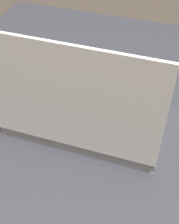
{
  "coord_description": "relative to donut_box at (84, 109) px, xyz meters",
  "views": [
    {
      "loc": [
        -0.21,
        0.7,
        1.37
      ],
      "look_at": [
        -0.01,
        0.1,
        0.78
      ],
      "focal_mm": 50.0,
      "sensor_mm": 36.0,
      "label": 1
    }
  ],
  "objects": [
    {
      "name": "donut_box",
      "position": [
        0.0,
        0.0,
        0.0
      ],
      "size": [
        0.41,
        0.29,
        0.32
      ],
      "color": "silver",
      "rests_on": "dining_table"
    },
    {
      "name": "coffee_mug",
      "position": [
        0.28,
        -0.1,
        -0.01
      ],
      "size": [
        0.07,
        0.07,
        0.1
      ],
      "color": "teal",
      "rests_on": "dining_table"
    },
    {
      "name": "ground_plane",
      "position": [
        0.01,
        -0.14,
        -0.82
      ],
      "size": [
        8.0,
        8.0,
        0.0
      ],
      "primitive_type": "plane",
      "color": "#42382D"
    },
    {
      "name": "dining_table",
      "position": [
        0.01,
        -0.14,
        -0.16
      ],
      "size": [
        1.07,
        1.03,
        0.76
      ],
      "color": "#2D2D33",
      "rests_on": "ground_plane"
    },
    {
      "name": "paper_napkin",
      "position": [
        0.09,
        -0.27,
        -0.05
      ],
      "size": [
        0.15,
        0.1,
        0.01
      ],
      "color": "#CC4C47",
      "rests_on": "dining_table"
    }
  ]
}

